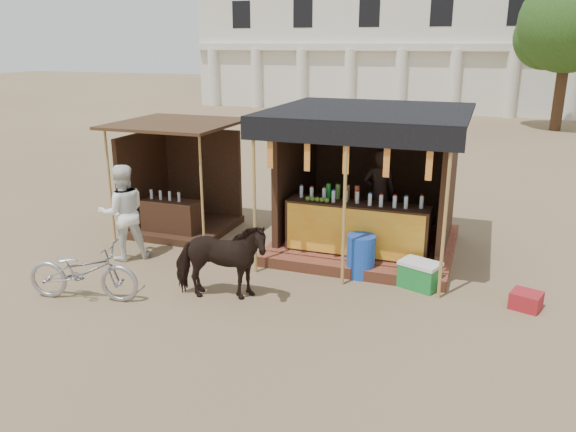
% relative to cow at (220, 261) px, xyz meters
% --- Properties ---
extents(ground, '(120.00, 120.00, 0.00)m').
position_rel_cow_xyz_m(ground, '(0.68, -0.34, -0.65)').
color(ground, '#846B4C').
rests_on(ground, ground).
extents(main_stall, '(3.60, 3.61, 2.78)m').
position_rel_cow_xyz_m(main_stall, '(1.70, 3.02, 0.38)').
color(main_stall, '#984E31').
rests_on(main_stall, ground).
extents(secondary_stall, '(2.40, 2.40, 2.38)m').
position_rel_cow_xyz_m(secondary_stall, '(-2.48, 2.90, 0.20)').
color(secondary_stall, '#3B2215').
rests_on(secondary_stall, ground).
extents(cow, '(1.66, 1.07, 1.29)m').
position_rel_cow_xyz_m(cow, '(0.00, 0.00, 0.00)').
color(cow, black).
rests_on(cow, ground).
extents(motorbike, '(1.90, 1.00, 0.95)m').
position_rel_cow_xyz_m(motorbike, '(-2.06, -0.74, -0.17)').
color(motorbike, '#9D9CA5').
rests_on(motorbike, ground).
extents(bystander, '(1.12, 1.11, 1.82)m').
position_rel_cow_xyz_m(bystander, '(-2.50, 1.00, 0.26)').
color(bystander, white).
rests_on(bystander, ground).
extents(blue_barrel, '(0.58, 0.58, 0.75)m').
position_rel_cow_xyz_m(blue_barrel, '(1.89, 1.66, -0.27)').
color(blue_barrel, blue).
rests_on(blue_barrel, ground).
extents(red_crate, '(0.53, 0.51, 0.27)m').
position_rel_cow_xyz_m(red_crate, '(4.59, 1.29, -0.51)').
color(red_crate, maroon).
rests_on(red_crate, ground).
extents(cooler, '(0.75, 0.64, 0.46)m').
position_rel_cow_xyz_m(cooler, '(2.93, 1.52, -0.42)').
color(cooler, '#1C7F32').
rests_on(cooler, ground).
extents(background_building, '(26.00, 7.45, 8.18)m').
position_rel_cow_xyz_m(background_building, '(-1.32, 29.60, 3.33)').
color(background_building, silver).
rests_on(background_building, ground).
extents(tree, '(4.50, 4.40, 7.00)m').
position_rel_cow_xyz_m(tree, '(6.50, 21.80, 3.99)').
color(tree, '#382314').
rests_on(tree, ground).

